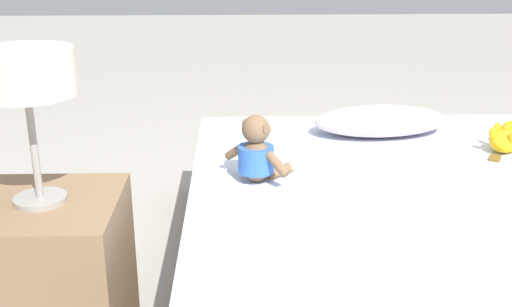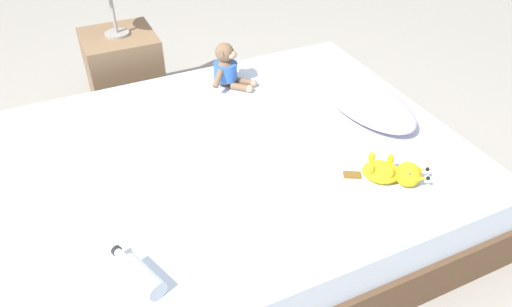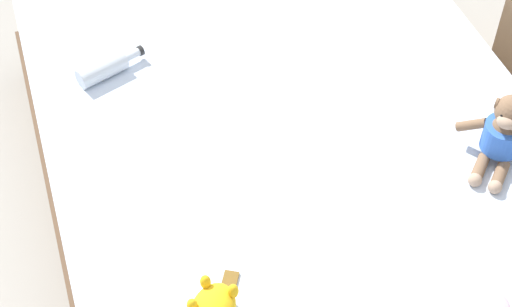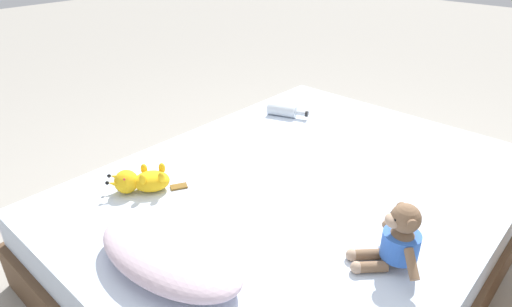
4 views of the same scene
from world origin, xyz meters
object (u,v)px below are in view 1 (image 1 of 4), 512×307
Objects in this scene: bed at (426,260)px; bedside_lamp at (25,78)px; pillow at (381,121)px; plush_monkey at (258,154)px; nightstand at (51,284)px; plush_yellow_creature at (508,137)px.

bed is 1.33m from bedside_lamp.
plush_monkey is (-0.54, -0.51, 0.04)m from pillow.
nightstand is at bearing 0.00° from bedside_lamp.
plush_monkey reaches higher than bed.
pillow is at bearing 43.32° from plush_monkey.
plush_monkey reaches higher than plush_yellow_creature.
pillow is at bearing 89.76° from bed.
nightstand is at bearing -140.27° from pillow.
bedside_lamp is at bearing -169.41° from bed.
plush_monkey is 0.78m from nightstand.
nightstand is at bearing -169.41° from bed.
nightstand reaches higher than bed.
nightstand is (-1.13, -0.21, 0.06)m from bed.
plush_yellow_creature is at bearing 24.82° from nightstand.
pillow is 2.04× the size of plush_yellow_creature.
pillow is at bearing 39.73° from nightstand.
pillow is 0.74m from plush_monkey.
bed is at bearing -90.24° from pillow.
plush_yellow_creature is 1.76m from nightstand.
plush_monkey is at bearing -136.68° from pillow.
plush_monkey is at bearing 36.15° from nightstand.
plush_monkey is 0.62× the size of bedside_lamp.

